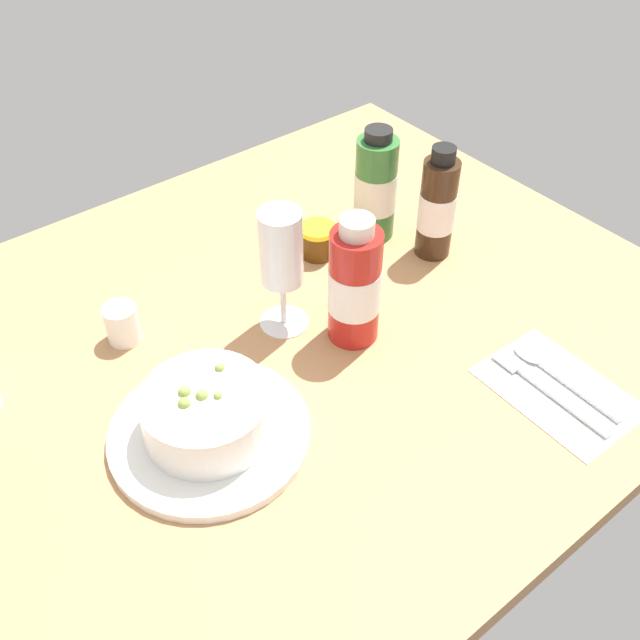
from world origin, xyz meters
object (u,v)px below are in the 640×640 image
object	(u,v)px
porridge_bowl	(207,418)
sauce_bottle_green	(375,188)
sauce_bottle_brown	(437,207)
creamer_jug	(122,323)
jam_jar	(318,240)
wine_glass	(281,254)
cutlery_setting	(556,387)
sauce_bottle_red	(355,285)

from	to	relation	value
porridge_bowl	sauce_bottle_green	distance (cm)	44.20
porridge_bowl	sauce_bottle_brown	xyz separation A→B (cm)	(43.80, 8.99, 4.42)
creamer_jug	jam_jar	world-z (taller)	creamer_jug
sauce_bottle_brown	sauce_bottle_green	size ratio (longest dim) A/B	0.99
porridge_bowl	jam_jar	distance (cm)	35.77
wine_glass	sauce_bottle_green	xyz separation A→B (cm)	(22.39, 7.74, -3.30)
cutlery_setting	sauce_bottle_brown	bearing A→B (deg)	74.81
porridge_bowl	creamer_jug	size ratio (longest dim) A/B	3.98
sauce_bottle_red	cutlery_setting	bearing A→B (deg)	-60.56
wine_glass	sauce_bottle_red	bearing A→B (deg)	-52.05
porridge_bowl	sauce_bottle_green	xyz separation A→B (cm)	(40.18, 17.82, 4.67)
creamer_jug	sauce_bottle_red	size ratio (longest dim) A/B	0.32
porridge_bowl	sauce_bottle_red	distance (cm)	24.07
wine_glass	sauce_bottle_red	size ratio (longest dim) A/B	0.97
wine_glass	sauce_bottle_green	bearing A→B (deg)	19.08
cutlery_setting	wine_glass	distance (cm)	36.47
creamer_jug	wine_glass	bearing A→B (deg)	-30.23
cutlery_setting	wine_glass	xyz separation A→B (cm)	(-18.27, 29.62, 10.94)
creamer_jug	porridge_bowl	bearing A→B (deg)	-90.48
jam_jar	sauce_bottle_brown	distance (cm)	17.46
wine_glass	jam_jar	world-z (taller)	wine_glass
jam_jar	sauce_bottle_green	size ratio (longest dim) A/B	0.30
sauce_bottle_brown	cutlery_setting	bearing A→B (deg)	-105.19
creamer_jug	jam_jar	xyz separation A→B (cm)	(30.21, -1.47, -0.21)
cutlery_setting	wine_glass	size ratio (longest dim) A/B	1.05
jam_jar	sauce_bottle_brown	bearing A→B (deg)	-36.35
wine_glass	sauce_bottle_brown	bearing A→B (deg)	-2.38
cutlery_setting	jam_jar	world-z (taller)	jam_jar
cutlery_setting	jam_jar	size ratio (longest dim) A/B	3.51
sauce_bottle_green	wine_glass	bearing A→B (deg)	-160.92
porridge_bowl	wine_glass	size ratio (longest dim) A/B	1.32
porridge_bowl	cutlery_setting	bearing A→B (deg)	-28.46
jam_jar	sauce_bottle_red	size ratio (longest dim) A/B	0.29
porridge_bowl	sauce_bottle_green	world-z (taller)	sauce_bottle_green
porridge_bowl	cutlery_setting	xyz separation A→B (cm)	(36.05, -19.54, -2.98)
cutlery_setting	sauce_bottle_brown	xyz separation A→B (cm)	(7.75, 28.53, 7.40)
wine_glass	sauce_bottle_brown	world-z (taller)	wine_glass
cutlery_setting	creamer_jug	xyz separation A→B (cm)	(-35.88, 39.88, 2.39)
creamer_jug	sauce_bottle_red	distance (cm)	29.57
porridge_bowl	jam_jar	size ratio (longest dim) A/B	4.39
cutlery_setting	creamer_jug	bearing A→B (deg)	131.98
wine_glass	cutlery_setting	bearing A→B (deg)	-58.33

